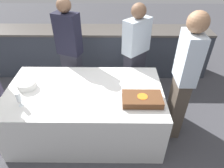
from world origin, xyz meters
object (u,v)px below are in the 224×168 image
at_px(person_cutting_cake, 135,55).
at_px(person_standing_back, 70,52).
at_px(plate_stack, 27,85).
at_px(person_seated_right, 183,79).
at_px(cake, 142,99).
at_px(wine_glass, 19,98).

bearing_deg(person_cutting_cake, person_standing_back, -42.59).
xyz_separation_m(plate_stack, person_cutting_cake, (1.45, 0.73, 0.05)).
xyz_separation_m(person_seated_right, person_standing_back, (-1.53, 0.78, -0.05)).
relative_size(cake, person_seated_right, 0.29).
bearing_deg(cake, person_seated_right, 23.19).
relative_size(wine_glass, person_seated_right, 0.10).
distance_m(plate_stack, person_cutting_cake, 1.63).
xyz_separation_m(cake, person_seated_right, (0.51, 0.22, 0.14)).
distance_m(cake, wine_glass, 1.41).
xyz_separation_m(cake, plate_stack, (-1.45, 0.27, 0.00)).
relative_size(plate_stack, wine_glass, 1.32).
relative_size(plate_stack, person_seated_right, 0.14).
xyz_separation_m(plate_stack, person_seated_right, (1.97, -0.05, 0.14)).
bearing_deg(person_seated_right, person_cutting_cake, -146.50).
xyz_separation_m(cake, person_standing_back, (-1.01, 1.00, 0.09)).
bearing_deg(plate_stack, person_cutting_cake, 26.62).
bearing_deg(person_cutting_cake, wine_glass, -5.42).
bearing_deg(person_standing_back, wine_glass, 90.86).
xyz_separation_m(plate_stack, wine_glass, (0.05, -0.34, 0.07)).
bearing_deg(plate_stack, person_seated_right, -1.37).
distance_m(cake, person_cutting_cake, 1.00).
relative_size(cake, person_cutting_cake, 0.31).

